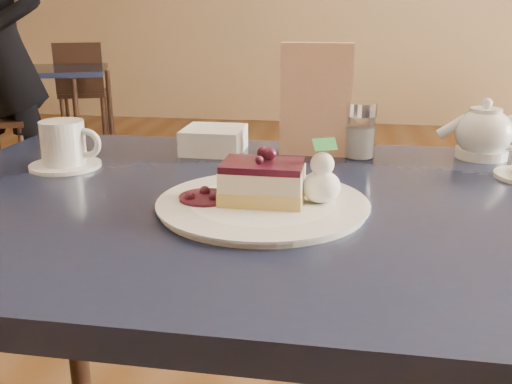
# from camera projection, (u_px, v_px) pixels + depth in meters

# --- Properties ---
(main_table) EXTENTS (1.33, 0.90, 0.82)m
(main_table) POSITION_uv_depth(u_px,v_px,m) (267.00, 244.00, 1.00)
(main_table) COLOR black
(main_table) RESTS_ON ground
(dessert_plate) EXTENTS (0.33, 0.33, 0.01)m
(dessert_plate) POSITION_uv_depth(u_px,v_px,m) (263.00, 205.00, 0.92)
(dessert_plate) COLOR white
(dessert_plate) RESTS_ON main_table
(cheesecake_slice) EXTENTS (0.13, 0.10, 0.07)m
(cheesecake_slice) POSITION_uv_depth(u_px,v_px,m) (263.00, 182.00, 0.91)
(cheesecake_slice) COLOR tan
(cheesecake_slice) RESTS_ON dessert_plate
(whipped_cream) EXTENTS (0.06, 0.06, 0.05)m
(whipped_cream) POSITION_uv_depth(u_px,v_px,m) (322.00, 186.00, 0.91)
(whipped_cream) COLOR white
(whipped_cream) RESTS_ON dessert_plate
(berry_sauce) EXTENTS (0.09, 0.09, 0.01)m
(berry_sauce) POSITION_uv_depth(u_px,v_px,m) (206.00, 198.00, 0.93)
(berry_sauce) COLOR black
(berry_sauce) RESTS_ON dessert_plate
(coffee_set) EXTENTS (0.15, 0.14, 0.10)m
(coffee_set) POSITION_uv_depth(u_px,v_px,m) (65.00, 147.00, 1.15)
(coffee_set) COLOR white
(coffee_set) RESTS_ON main_table
(tea_set) EXTENTS (0.24, 0.28, 0.11)m
(tea_set) POSITION_uv_depth(u_px,v_px,m) (492.00, 139.00, 1.20)
(tea_set) COLOR white
(tea_set) RESTS_ON main_table
(menu_card) EXTENTS (0.15, 0.03, 0.24)m
(menu_card) POSITION_uv_depth(u_px,v_px,m) (316.00, 100.00, 1.23)
(menu_card) COLOR #FFF5C8
(menu_card) RESTS_ON main_table
(sugar_shaker) EXTENTS (0.07, 0.07, 0.12)m
(sugar_shaker) POSITION_uv_depth(u_px,v_px,m) (360.00, 130.00, 1.22)
(sugar_shaker) COLOR white
(sugar_shaker) RESTS_ON main_table
(napkin_stack) EXTENTS (0.13, 0.13, 0.05)m
(napkin_stack) POSITION_uv_depth(u_px,v_px,m) (214.00, 140.00, 1.28)
(napkin_stack) COLOR white
(napkin_stack) RESTS_ON main_table
(bg_table_far_left) EXTENTS (1.14, 1.71, 1.13)m
(bg_table_far_left) POSITION_uv_depth(u_px,v_px,m) (51.00, 150.00, 4.54)
(bg_table_far_left) COLOR black
(bg_table_far_left) RESTS_ON ground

